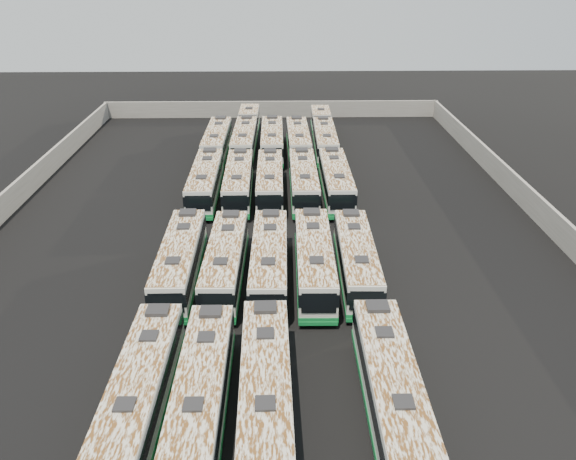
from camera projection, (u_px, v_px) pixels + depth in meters
The scene contains 21 objects.
ground at pixel (269, 237), 44.27m from camera, with size 140.00×140.00×0.00m, color black.
perimeter_wall at pixel (269, 225), 43.78m from camera, with size 45.20×73.20×2.20m.
bus_front_far_left at pixel (141, 390), 26.53m from camera, with size 2.47×10.96×3.08m.
bus_front_left at pixel (202, 390), 26.54m from camera, with size 2.35×10.78×3.03m.
bus_front_center at pixel (266, 388), 26.54m from camera, with size 2.55×11.27×3.16m.
bus_front_far_right at pixel (391, 387), 26.62m from camera, with size 2.47×11.25×3.16m.
bus_midfront_far_left at pixel (180, 261), 37.62m from camera, with size 2.47×11.18×3.14m.
bus_midfront_left at pixel (225, 261), 37.61m from camera, with size 2.56×11.00×3.09m.
bus_midfront_center at pixel (269, 261), 37.55m from camera, with size 2.52×11.16×3.13m.
bus_midfront_right at pixel (314, 260), 37.64m from camera, with size 2.54×11.30×3.18m.
bus_midfront_far_right at pixel (357, 260), 37.82m from camera, with size 2.59×10.97×3.07m.
bus_midback_far_left at pixel (205, 182), 50.66m from camera, with size 2.43×11.24×3.16m.
bus_midback_left at pixel (238, 182), 50.73m from camera, with size 2.44×11.03×3.10m.
bus_midback_center at pixel (270, 181), 50.84m from camera, with size 2.32×10.91×3.07m.
bus_midback_right at pixel (304, 181), 50.83m from camera, with size 2.36×11.12×3.13m.
bus_midback_far_right at pixel (336, 181), 50.85m from camera, with size 2.39×11.25×3.17m.
bus_back_far_left at pixel (217, 141), 61.53m from camera, with size 2.48×11.20×3.15m.
bus_back_left at pixel (246, 133), 64.45m from camera, with size 2.65×17.32×3.13m.
bus_back_center at pixel (272, 141), 61.80m from camera, with size 2.39×11.17×3.15m.
bus_back_right at pixel (298, 141), 61.82m from camera, with size 2.45×11.00×3.09m.
bus_back_far_right at pixel (324, 133), 64.54m from camera, with size 2.56×16.75×3.03m.
Camera 1 is at (0.70, -39.47, 20.08)m, focal length 35.00 mm.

